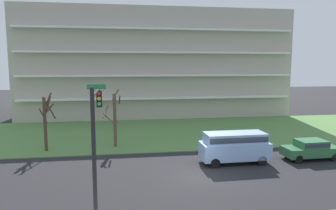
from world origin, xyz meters
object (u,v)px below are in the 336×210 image
at_px(tree_left, 114,118).
at_px(traffic_signal_mast, 96,132).
at_px(van_blue_near_left, 235,145).
at_px(sedan_green_center_left, 311,148).
at_px(tree_far_left, 46,120).

relative_size(tree_left, traffic_signal_mast, 0.81).
relative_size(van_blue_near_left, traffic_signal_mast, 0.79).
height_order(tree_left, sedan_green_center_left, tree_left).
height_order(van_blue_near_left, sedan_green_center_left, van_blue_near_left).
distance_m(tree_far_left, sedan_green_center_left, 22.06).
relative_size(tree_far_left, sedan_green_center_left, 1.16).
bearing_deg(van_blue_near_left, traffic_signal_mast, 37.93).
bearing_deg(van_blue_near_left, tree_far_left, -20.71).
distance_m(sedan_green_center_left, traffic_signal_mast, 18.13).
height_order(tree_far_left, sedan_green_center_left, tree_far_left).
height_order(tree_left, van_blue_near_left, tree_left).
bearing_deg(tree_far_left, tree_left, 5.71).
bearing_deg(tree_left, tree_far_left, -174.29).
bearing_deg(van_blue_near_left, sedan_green_center_left, 179.24).
xyz_separation_m(tree_far_left, sedan_green_center_left, (21.30, -5.43, -1.89)).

